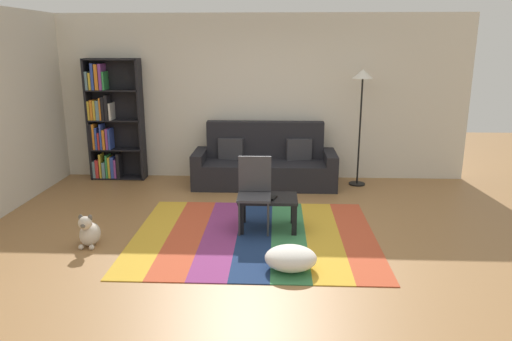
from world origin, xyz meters
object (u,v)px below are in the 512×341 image
object	(u,v)px
pouf	(291,258)
tv_remote	(274,198)
bookshelf	(109,123)
standing_lamp	(362,89)
couch	(265,164)
coffee_table	(268,203)
dog	(89,232)
folding_chair	(255,187)

from	to	relation	value
pouf	tv_remote	distance (m)	1.09
bookshelf	standing_lamp	size ratio (longest dim) A/B	1.08
couch	coffee_table	world-z (taller)	couch
coffee_table	tv_remote	size ratio (longest dim) A/B	4.76
dog	tv_remote	bearing A→B (deg)	14.19
pouf	coffee_table	bearing A→B (deg)	102.79
couch	folding_chair	distance (m)	1.95
coffee_table	tv_remote	xyz separation A→B (m)	(0.07, -0.07, 0.09)
bookshelf	dog	xyz separation A→B (m)	(0.68, -2.82, -0.78)
couch	pouf	bearing A→B (deg)	-83.59
coffee_table	dog	bearing A→B (deg)	-163.46
folding_chair	couch	bearing A→B (deg)	111.32
coffee_table	folding_chair	world-z (taller)	folding_chair
standing_lamp	dog	bearing A→B (deg)	-142.74
couch	pouf	size ratio (longest dim) A/B	4.30
standing_lamp	coffee_table	bearing A→B (deg)	-125.16
couch	pouf	world-z (taller)	couch
dog	folding_chair	distance (m)	1.97
standing_lamp	pouf	bearing A→B (deg)	-110.46
tv_remote	folding_chair	bearing A→B (deg)	-177.69
dog	tv_remote	world-z (taller)	tv_remote
couch	standing_lamp	xyz separation A→B (m)	(1.50, 0.07, 1.20)
coffee_table	standing_lamp	bearing A→B (deg)	54.84
couch	dog	world-z (taller)	couch
couch	coffee_table	xyz separation A→B (m)	(0.09, -1.94, -0.00)
standing_lamp	couch	bearing A→B (deg)	-177.45
bookshelf	folding_chair	world-z (taller)	bookshelf
tv_remote	couch	bearing A→B (deg)	114.11
dog	standing_lamp	distance (m)	4.51
couch	dog	distance (m)	3.18
dog	folding_chair	world-z (taller)	folding_chair
pouf	folding_chair	xyz separation A→B (m)	(-0.42, 1.11, 0.40)
tv_remote	standing_lamp	bearing A→B (deg)	76.67
pouf	dog	bearing A→B (deg)	167.24
standing_lamp	folding_chair	distance (m)	2.74
couch	tv_remote	xyz separation A→B (m)	(0.16, -2.01, 0.09)
tv_remote	pouf	bearing A→B (deg)	-60.37
pouf	tv_remote	size ratio (longest dim) A/B	3.51
dog	couch	bearing A→B (deg)	52.92
tv_remote	folding_chair	xyz separation A→B (m)	(-0.23, 0.07, 0.11)
pouf	dog	distance (m)	2.31
folding_chair	coffee_table	bearing A→B (deg)	23.20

